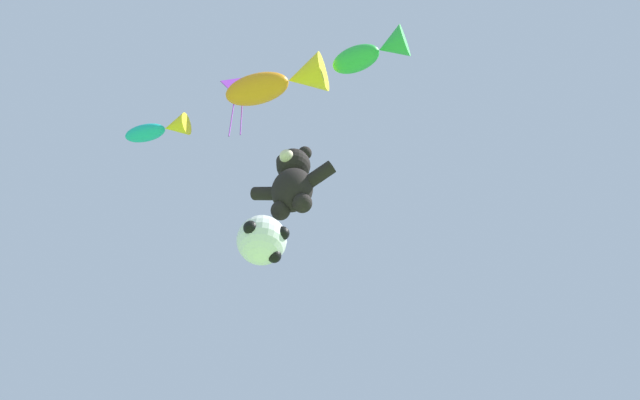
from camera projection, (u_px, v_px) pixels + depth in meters
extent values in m
ellipsoid|color=black|center=(292.00, 190.00, 12.01)|extent=(0.83, 0.71, 1.01)
sphere|color=black|center=(293.00, 165.00, 12.56)|extent=(0.70, 0.70, 0.70)
sphere|color=beige|center=(287.00, 157.00, 12.34)|extent=(0.29, 0.29, 0.29)
sphere|color=black|center=(283.00, 161.00, 12.83)|extent=(0.28, 0.28, 0.28)
cylinder|color=black|center=(265.00, 194.00, 12.30)|extent=(0.60, 0.27, 0.47)
sphere|color=black|center=(280.00, 211.00, 11.71)|extent=(0.38, 0.38, 0.38)
sphere|color=black|center=(305.00, 153.00, 12.70)|extent=(0.28, 0.28, 0.28)
cylinder|color=black|center=(321.00, 174.00, 11.97)|extent=(0.60, 0.27, 0.47)
sphere|color=black|center=(302.00, 203.00, 11.59)|extent=(0.38, 0.38, 0.38)
sphere|color=white|center=(262.00, 240.00, 11.06)|extent=(0.90, 0.90, 0.90)
sphere|color=black|center=(282.00, 233.00, 10.95)|extent=(0.25, 0.25, 0.25)
sphere|color=black|center=(266.00, 240.00, 11.48)|extent=(0.25, 0.25, 0.25)
sphere|color=black|center=(250.00, 228.00, 10.77)|extent=(0.25, 0.25, 0.25)
sphere|color=black|center=(274.00, 256.00, 10.85)|extent=(0.25, 0.25, 0.25)
ellipsoid|color=green|center=(356.00, 59.00, 14.37)|extent=(1.14, 0.62, 0.52)
cone|color=green|center=(392.00, 45.00, 14.13)|extent=(0.63, 0.77, 0.76)
sphere|color=black|center=(341.00, 62.00, 14.57)|extent=(0.13, 0.13, 0.13)
ellipsoid|color=orange|center=(257.00, 89.00, 14.94)|extent=(1.68, 0.97, 0.65)
cone|color=yellow|center=(306.00, 76.00, 14.70)|extent=(0.99, 1.06, 0.96)
sphere|color=black|center=(238.00, 90.00, 15.17)|extent=(0.17, 0.17, 0.17)
ellipsoid|color=#19ADB2|center=(145.00, 133.00, 15.38)|extent=(1.11, 0.62, 0.38)
cone|color=yellow|center=(176.00, 126.00, 15.24)|extent=(0.67, 0.65, 0.56)
sphere|color=black|center=(134.00, 133.00, 15.51)|extent=(0.10, 0.10, 0.10)
cube|color=purple|center=(242.00, 89.00, 16.18)|extent=(0.81, 0.87, 1.17)
cylinder|color=purple|center=(232.00, 116.00, 15.34)|extent=(0.03, 0.08, 1.61)
cylinder|color=purple|center=(242.00, 112.00, 15.21)|extent=(0.03, 0.21, 1.68)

